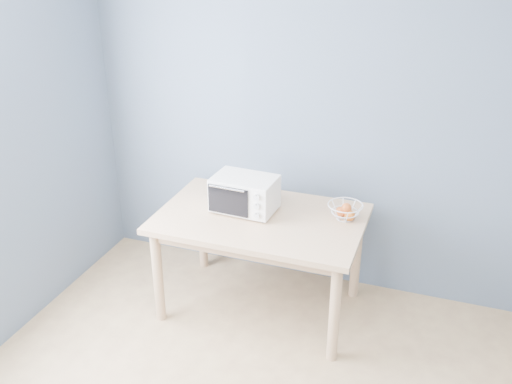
% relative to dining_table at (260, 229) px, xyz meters
% --- Properties ---
extents(room, '(4.01, 4.51, 2.61)m').
position_rel_dining_table_xyz_m(room, '(0.51, -1.70, 0.65)').
color(room, tan).
rests_on(room, ground).
extents(dining_table, '(1.40, 0.90, 0.75)m').
position_rel_dining_table_xyz_m(dining_table, '(0.00, 0.00, 0.00)').
color(dining_table, tan).
rests_on(dining_table, ground).
extents(toaster_oven, '(0.44, 0.33, 0.25)m').
position_rel_dining_table_xyz_m(toaster_oven, '(-0.15, 0.04, 0.23)').
color(toaster_oven, white).
rests_on(toaster_oven, dining_table).
extents(fruit_basket, '(0.30, 0.30, 0.12)m').
position_rel_dining_table_xyz_m(fruit_basket, '(0.55, 0.15, 0.16)').
color(fruit_basket, silver).
rests_on(fruit_basket, dining_table).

